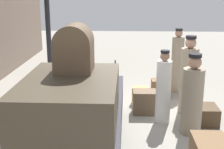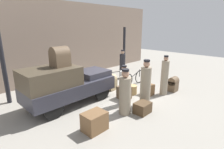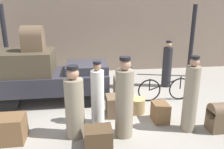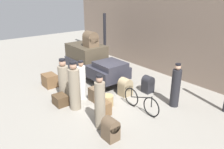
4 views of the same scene
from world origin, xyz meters
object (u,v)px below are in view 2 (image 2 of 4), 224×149
porter_carrying_trunk (124,87)px  trunk_large_brown (94,122)px  bicycle (134,78)px  suitcase_small_leather (103,77)px  truck (66,84)px  porter_with_bicycle (146,85)px  conductor_in_dark_uniform (165,77)px  porter_standing_middle (122,65)px  trunk_on_truck_roof (60,57)px  porter_lifting_near_truck (125,94)px  trunk_wicker_pale (173,84)px  wicker_basket (132,90)px  suitcase_tan_flat (142,108)px  suitcase_black_upright (124,93)px  trunk_barrel_dark (111,82)px  trunk_umber_medium (148,89)px

porter_carrying_trunk → trunk_large_brown: (-2.03, -0.55, -0.46)m
bicycle → suitcase_small_leather: bearing=123.8°
truck → bicycle: 3.93m
bicycle → porter_carrying_trunk: porter_carrying_trunk is taller
porter_with_bicycle → conductor_in_dark_uniform: bearing=0.7°
porter_standing_middle → trunk_on_truck_roof: size_ratio=2.31×
porter_lifting_near_truck → suitcase_small_leather: porter_lifting_near_truck is taller
truck → trunk_wicker_pale: size_ratio=5.08×
truck → wicker_basket: size_ratio=8.11×
bicycle → suitcase_tan_flat: size_ratio=2.97×
porter_carrying_trunk → porter_standing_middle: porter_standing_middle is taller
truck → suitcase_tan_flat: size_ratio=6.16×
conductor_in_dark_uniform → trunk_wicker_pale: size_ratio=2.56×
porter_standing_middle → suitcase_black_upright: size_ratio=3.11×
bicycle → trunk_large_brown: size_ratio=2.51×
trunk_barrel_dark → trunk_on_truck_roof: 3.13m
suitcase_tan_flat → wicker_basket: bearing=49.4°
suitcase_small_leather → trunk_umber_medium: size_ratio=1.51×
trunk_large_brown → bicycle: bearing=21.9°
porter_with_bicycle → porter_lifting_near_truck: size_ratio=1.11×
trunk_wicker_pale → trunk_large_brown: trunk_wicker_pale is taller
porter_standing_middle → suitcase_black_upright: (-2.31, -2.10, -0.53)m
conductor_in_dark_uniform → trunk_large_brown: conductor_in_dark_uniform is taller
porter_lifting_near_truck → trunk_large_brown: bearing=-179.2°
wicker_basket → porter_standing_middle: bearing=51.0°
trunk_on_truck_roof → truck: bearing=-0.0°
porter_lifting_near_truck → trunk_large_brown: porter_lifting_near_truck is taller
conductor_in_dark_uniform → porter_lifting_near_truck: (-2.72, 0.11, -0.09)m
porter_carrying_trunk → porter_lifting_near_truck: 0.77m
suitcase_small_leather → trunk_barrel_dark: 1.07m
wicker_basket → trunk_barrel_dark: (-0.26, 1.16, 0.18)m
bicycle → wicker_basket: size_ratio=3.90×
porter_carrying_trunk → suitcase_tan_flat: porter_carrying_trunk is taller
porter_with_bicycle → porter_lifting_near_truck: bearing=173.7°
wicker_basket → porter_lifting_near_truck: size_ratio=0.27×
porter_standing_middle → trunk_barrel_dark: bearing=-155.5°
trunk_umber_medium → suitcase_black_upright: (-1.15, 0.50, 0.03)m
suitcase_tan_flat → truck: bearing=120.6°
trunk_on_truck_roof → trunk_umber_medium: bearing=-27.6°
trunk_wicker_pale → suitcase_small_leather: size_ratio=0.95×
conductor_in_dark_uniform → trunk_umber_medium: bearing=135.8°
wicker_basket → trunk_on_truck_roof: 3.65m
suitcase_small_leather → trunk_on_truck_roof: size_ratio=1.01×
wicker_basket → porter_carrying_trunk: porter_carrying_trunk is taller
porter_lifting_near_truck → suitcase_tan_flat: 0.87m
conductor_in_dark_uniform → trunk_large_brown: size_ratio=2.63×
bicycle → trunk_large_brown: 4.61m
trunk_large_brown → suitcase_small_leather: bearing=43.4°
porter_standing_middle → porter_with_bicycle: bearing=-125.5°
porter_standing_middle → porter_carrying_trunk: bearing=-138.4°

